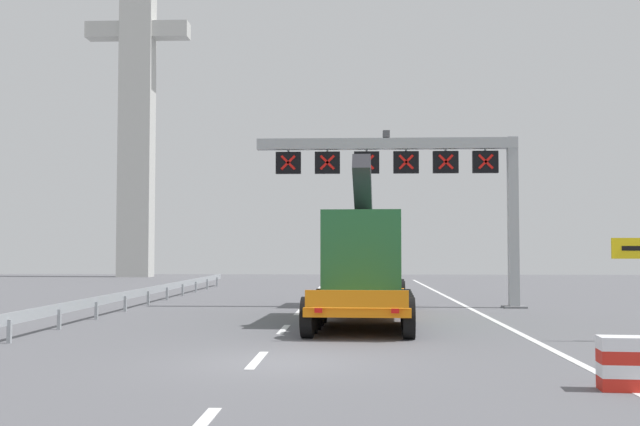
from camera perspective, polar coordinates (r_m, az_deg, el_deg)
name	(u,v)px	position (r m, az deg, el deg)	size (l,w,h in m)	color
ground	(281,362)	(16.29, -2.96, -11.09)	(112.00, 112.00, 0.00)	#5B5B60
lane_markings	(312,297)	(38.17, -0.60, -6.29)	(0.20, 58.59, 0.01)	silver
edge_line_right	(482,314)	(28.53, 12.02, -7.43)	(0.20, 63.00, 0.01)	silver
overhead_lane_gantry	(418,170)	(31.53, 7.36, 3.21)	(10.94, 0.90, 7.26)	#9EA0A5
heavy_haul_truck_orange	(366,260)	(27.73, 3.49, -3.52)	(3.61, 14.16, 5.30)	orange
crash_barrier_striped	(630,364)	(14.00, 22.19, -10.40)	(1.04, 0.58, 0.90)	red
guardrail_left	(147,292)	(33.17, -12.83, -5.79)	(0.13, 35.82, 0.76)	#999EA3
bridge_pylon_distant	(138,73)	(69.50, -13.51, 10.13)	(9.00, 2.00, 34.74)	#B7B7B2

